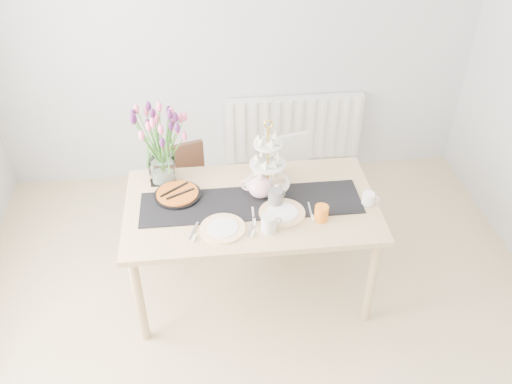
{
  "coord_description": "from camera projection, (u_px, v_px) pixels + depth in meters",
  "views": [
    {
      "loc": [
        -0.27,
        -1.89,
        2.89
      ],
      "look_at": [
        0.01,
        0.74,
        0.88
      ],
      "focal_mm": 38.0,
      "sensor_mm": 36.0,
      "label": 1
    }
  ],
  "objects": [
    {
      "name": "teapot",
      "position": [
        260.0,
        187.0,
        3.45
      ],
      "size": [
        0.3,
        0.27,
        0.16
      ],
      "primitive_type": null,
      "rotation": [
        0.0,
        0.0,
        -0.36
      ],
      "color": "silver",
      "rests_on": "dining_table"
    },
    {
      "name": "room_shell",
      "position": [
        271.0,
        216.0,
        2.48
      ],
      "size": [
        4.5,
        4.5,
        4.5
      ],
      "color": "tan",
      "rests_on": "ground"
    },
    {
      "name": "mug_white",
      "position": [
        269.0,
        223.0,
        3.2
      ],
      "size": [
        0.11,
        0.11,
        0.11
      ],
      "primitive_type": "cylinder",
      "rotation": [
        0.0,
        0.0,
        0.25
      ],
      "color": "silver",
      "rests_on": "dining_table"
    },
    {
      "name": "cream_jug",
      "position": [
        368.0,
        199.0,
        3.42
      ],
      "size": [
        0.1,
        0.1,
        0.08
      ],
      "primitive_type": "cylinder",
      "rotation": [
        0.0,
        0.0,
        -0.34
      ],
      "color": "white",
      "rests_on": "dining_table"
    },
    {
      "name": "mug_grey",
      "position": [
        275.0,
        198.0,
        3.4
      ],
      "size": [
        0.13,
        0.13,
        0.11
      ],
      "primitive_type": "cylinder",
      "rotation": [
        0.0,
        0.0,
        0.58
      ],
      "color": "slate",
      "rests_on": "dining_table"
    },
    {
      "name": "radiator",
      "position": [
        294.0,
        128.0,
        4.77
      ],
      "size": [
        1.2,
        0.08,
        0.6
      ],
      "primitive_type": "cube",
      "color": "white",
      "rests_on": "room_shell"
    },
    {
      "name": "plate_right",
      "position": [
        282.0,
        213.0,
        3.35
      ],
      "size": [
        0.3,
        0.3,
        0.01
      ],
      "primitive_type": "cylinder",
      "rotation": [
        0.0,
        0.0,
        -0.04
      ],
      "color": "silver",
      "rests_on": "dining_table"
    },
    {
      "name": "tulip_vase",
      "position": [
        159.0,
        136.0,
        3.45
      ],
      "size": [
        0.62,
        0.62,
        0.53
      ],
      "rotation": [
        0.0,
        0.0,
        0.42
      ],
      "color": "silver",
      "rests_on": "dining_table"
    },
    {
      "name": "table_runner",
      "position": [
        251.0,
        203.0,
        3.44
      ],
      "size": [
        1.4,
        0.35,
        0.01
      ],
      "primitive_type": "cube",
      "color": "black",
      "rests_on": "dining_table"
    },
    {
      "name": "plate_left",
      "position": [
        223.0,
        228.0,
        3.24
      ],
      "size": [
        0.35,
        0.35,
        0.01
      ],
      "primitive_type": "cylinder",
      "rotation": [
        0.0,
        0.0,
        -0.33
      ],
      "color": "white",
      "rests_on": "dining_table"
    },
    {
      "name": "mug_orange",
      "position": [
        321.0,
        213.0,
        3.28
      ],
      "size": [
        0.12,
        0.12,
        0.1
      ],
      "primitive_type": "cylinder",
      "rotation": [
        0.0,
        0.0,
        0.79
      ],
      "color": "orange",
      "rests_on": "dining_table"
    },
    {
      "name": "chair_brown",
      "position": [
        185.0,
        188.0,
        4.09
      ],
      "size": [
        0.48,
        0.48,
        0.76
      ],
      "rotation": [
        0.0,
        0.0,
        0.29
      ],
      "color": "#382214",
      "rests_on": "ground"
    },
    {
      "name": "chair_white",
      "position": [
        289.0,
        179.0,
        4.18
      ],
      "size": [
        0.47,
        0.47,
        0.77
      ],
      "rotation": [
        0.0,
        0.0,
        0.22
      ],
      "color": "silver",
      "rests_on": "ground"
    },
    {
      "name": "tart_tin",
      "position": [
        178.0,
        195.0,
        3.48
      ],
      "size": [
        0.3,
        0.3,
        0.04
      ],
      "rotation": [
        0.0,
        0.0,
        0.23
      ],
      "color": "black",
      "rests_on": "dining_table"
    },
    {
      "name": "dining_table",
      "position": [
        251.0,
        213.0,
        3.49
      ],
      "size": [
        1.6,
        0.9,
        0.75
      ],
      "color": "tan",
      "rests_on": "ground"
    },
    {
      "name": "cake_stand",
      "position": [
        268.0,
        169.0,
        3.53
      ],
      "size": [
        0.3,
        0.3,
        0.44
      ],
      "rotation": [
        0.0,
        0.0,
        0.2
      ],
      "color": "gold",
      "rests_on": "dining_table"
    }
  ]
}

